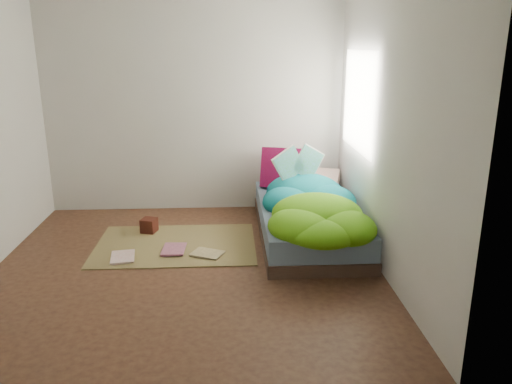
% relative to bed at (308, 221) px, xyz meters
% --- Properties ---
extents(ground, '(3.50, 3.50, 0.00)m').
position_rel_bed_xyz_m(ground, '(-1.22, -0.72, -0.17)').
color(ground, '#3A1F16').
rests_on(ground, ground).
extents(room_walls, '(3.54, 3.54, 2.62)m').
position_rel_bed_xyz_m(room_walls, '(-1.21, -0.71, 1.46)').
color(room_walls, silver).
rests_on(room_walls, ground).
extents(bed, '(1.00, 2.00, 0.34)m').
position_rel_bed_xyz_m(bed, '(0.00, 0.00, 0.00)').
color(bed, '#3A291F').
rests_on(bed, ground).
extents(duvet, '(0.96, 1.84, 0.34)m').
position_rel_bed_xyz_m(duvet, '(0.00, -0.22, 0.34)').
color(duvet, '#076076').
rests_on(duvet, bed).
extents(rug, '(1.60, 1.10, 0.01)m').
position_rel_bed_xyz_m(rug, '(-1.37, -0.17, -0.16)').
color(rug, brown).
rests_on(rug, ground).
extents(pillow_floral, '(0.73, 0.57, 0.14)m').
position_rel_bed_xyz_m(pillow_floral, '(0.16, 0.78, 0.24)').
color(pillow_floral, white).
rests_on(pillow_floral, bed).
extents(pillow_magenta, '(0.48, 0.26, 0.46)m').
position_rel_bed_xyz_m(pillow_magenta, '(-0.21, 0.71, 0.40)').
color(pillow_magenta, '#550523').
rests_on(pillow_magenta, bed).
extents(open_book, '(0.50, 0.28, 0.30)m').
position_rel_bed_xyz_m(open_book, '(-0.07, 0.28, 0.66)').
color(open_book, '#2C893B').
rests_on(open_book, duvet).
extents(wooden_box, '(0.19, 0.19, 0.15)m').
position_rel_bed_xyz_m(wooden_box, '(-1.69, 0.19, -0.08)').
color(wooden_box, '#37110C').
rests_on(wooden_box, rug).
extents(floor_book_a, '(0.26, 0.33, 0.02)m').
position_rel_bed_xyz_m(floor_book_a, '(-1.95, -0.51, -0.15)').
color(floor_book_a, silver).
rests_on(floor_book_a, rug).
extents(floor_book_b, '(0.24, 0.31, 0.03)m').
position_rel_bed_xyz_m(floor_book_b, '(-1.48, -0.34, -0.14)').
color(floor_book_b, '#C67291').
rests_on(floor_book_b, rug).
extents(floor_book_c, '(0.35, 0.32, 0.02)m').
position_rel_bed_xyz_m(floor_book_c, '(-1.08, -0.55, -0.15)').
color(floor_book_c, tan).
rests_on(floor_book_c, rug).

